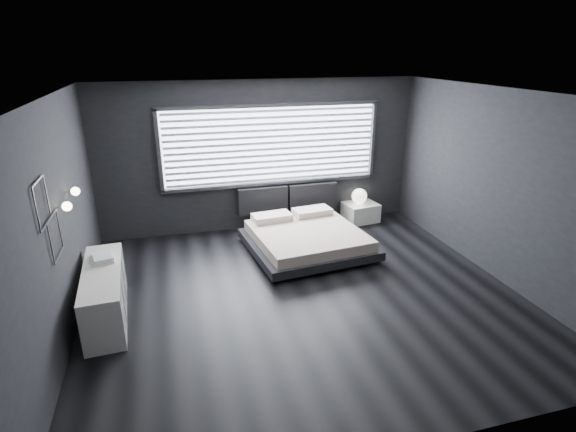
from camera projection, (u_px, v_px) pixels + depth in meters
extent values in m
plane|color=black|center=(304.00, 295.00, 6.43)|extent=(6.00, 6.00, 0.00)
plane|color=silver|center=(307.00, 94.00, 5.44)|extent=(6.00, 6.00, 0.00)
cube|color=black|center=(261.00, 157.00, 8.42)|extent=(6.00, 0.04, 2.80)
cube|color=black|center=(412.00, 314.00, 3.46)|extent=(6.00, 0.04, 2.80)
cube|color=black|center=(58.00, 225.00, 5.19)|extent=(0.04, 5.50, 2.80)
cube|color=black|center=(497.00, 185.00, 6.68)|extent=(0.04, 5.50, 2.80)
cube|color=white|center=(272.00, 145.00, 8.37)|extent=(4.00, 0.02, 1.38)
cube|color=#47474C|center=(159.00, 152.00, 7.84)|extent=(0.06, 0.08, 1.48)
cube|color=#47474C|center=(372.00, 140.00, 8.85)|extent=(0.06, 0.08, 1.48)
cube|color=#47474C|center=(271.00, 105.00, 8.09)|extent=(4.14, 0.08, 0.06)
cube|color=#47474C|center=(272.00, 183.00, 8.61)|extent=(4.14, 0.08, 0.06)
cube|color=silver|center=(272.00, 146.00, 8.32)|extent=(3.94, 0.03, 1.32)
cube|color=black|center=(263.00, 200.00, 8.61)|extent=(0.96, 0.16, 0.52)
cube|color=black|center=(312.00, 196.00, 8.86)|extent=(0.96, 0.16, 0.52)
cylinder|color=silver|center=(60.00, 207.00, 5.18)|extent=(0.10, 0.02, 0.02)
sphere|color=#FFE5B7|center=(67.00, 206.00, 5.20)|extent=(0.11, 0.11, 0.11)
cylinder|color=silver|center=(69.00, 192.00, 5.72)|extent=(0.10, 0.02, 0.02)
sphere|color=#FFE5B7|center=(75.00, 191.00, 5.74)|extent=(0.11, 0.11, 0.11)
cube|color=#47474C|center=(37.00, 181.00, 4.46)|extent=(0.01, 0.46, 0.02)
cube|color=#47474C|center=(46.00, 224.00, 4.62)|extent=(0.01, 0.46, 0.02)
cube|color=#47474C|center=(47.00, 196.00, 4.75)|extent=(0.01, 0.02, 0.46)
cube|color=#47474C|center=(36.00, 210.00, 4.34)|extent=(0.01, 0.02, 0.46)
cube|color=#47474C|center=(51.00, 217.00, 4.85)|extent=(0.01, 0.46, 0.02)
cube|color=#47474C|center=(59.00, 255.00, 5.02)|extent=(0.01, 0.46, 0.02)
cube|color=#47474C|center=(59.00, 229.00, 5.14)|extent=(0.01, 0.02, 0.46)
cube|color=#47474C|center=(51.00, 244.00, 4.73)|extent=(0.01, 0.02, 0.46)
cube|color=black|center=(277.00, 278.00, 6.84)|extent=(0.12, 0.12, 0.07)
cube|color=black|center=(372.00, 259.00, 7.42)|extent=(0.12, 0.12, 0.07)
cube|color=black|center=(248.00, 240.00, 8.15)|extent=(0.12, 0.12, 0.07)
cube|color=black|center=(331.00, 227.00, 8.74)|extent=(0.12, 0.12, 0.07)
cube|color=black|center=(307.00, 244.00, 7.75)|extent=(2.14, 2.07, 0.14)
cube|color=#BCA795|center=(307.00, 235.00, 7.69)|extent=(1.92, 1.92, 0.18)
cube|color=beige|center=(272.00, 217.00, 8.11)|extent=(0.73, 0.45, 0.12)
cube|color=beige|center=(312.00, 211.00, 8.38)|extent=(0.73, 0.45, 0.12)
cube|color=white|center=(360.00, 212.00, 9.11)|extent=(0.71, 0.62, 0.37)
sphere|color=white|center=(359.00, 196.00, 9.00)|extent=(0.31, 0.31, 0.31)
cube|color=white|center=(105.00, 294.00, 5.81)|extent=(0.57, 1.71, 0.67)
cube|color=#47474C|center=(124.00, 291.00, 5.88)|extent=(0.10, 1.66, 0.65)
cube|color=silver|center=(102.00, 258.00, 5.97)|extent=(0.33, 0.41, 0.04)
cube|color=silver|center=(102.00, 256.00, 5.94)|extent=(0.31, 0.37, 0.03)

